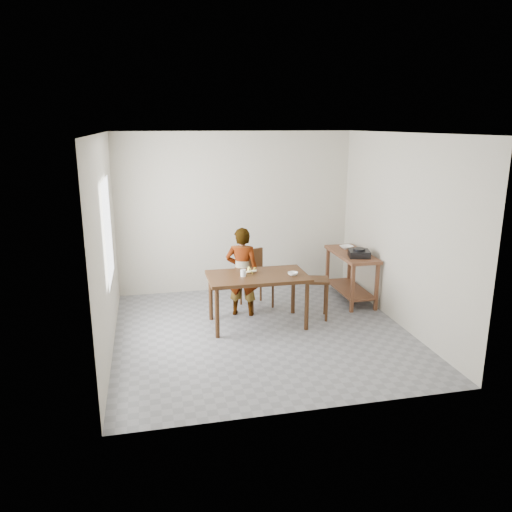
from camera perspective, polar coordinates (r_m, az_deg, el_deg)
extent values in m
cube|color=slate|center=(7.03, 0.72, -8.89)|extent=(4.00, 4.00, 0.04)
cube|color=white|center=(6.43, 0.80, 14.05)|extent=(4.00, 4.00, 0.04)
cube|color=beige|center=(8.54, -2.37, 5.01)|extent=(4.00, 0.04, 2.70)
cube|color=beige|center=(4.72, 6.38, -3.27)|extent=(4.00, 0.04, 2.70)
cube|color=beige|center=(6.45, -16.99, 1.11)|extent=(0.04, 4.00, 2.70)
cube|color=beige|center=(7.32, 16.36, 2.74)|extent=(0.04, 4.00, 2.70)
cube|color=white|center=(6.61, -16.54, 2.80)|extent=(0.02, 1.10, 1.30)
imported|color=silver|center=(7.44, -1.60, -1.81)|extent=(0.57, 0.47, 1.35)
cylinder|color=white|center=(6.96, -1.47, -1.95)|extent=(0.09, 0.09, 0.10)
imported|color=white|center=(7.03, 4.23, -2.04)|extent=(0.15, 0.15, 0.04)
imported|color=white|center=(8.43, 10.31, 1.00)|extent=(0.26, 0.26, 0.05)
cube|color=black|center=(7.94, 11.69, 0.28)|extent=(0.39, 0.39, 0.11)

